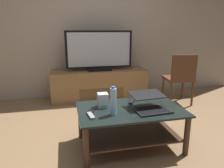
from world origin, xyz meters
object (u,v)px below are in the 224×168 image
at_px(media_cabinet, 100,84).
at_px(soundbar_remote, 91,116).
at_px(laptop, 150,104).
at_px(television, 99,52).
at_px(water_bottle_near, 113,101).
at_px(dining_chair, 180,76).
at_px(coffee_table, 130,120).
at_px(tv_remote, 132,101).
at_px(router_box, 103,100).
at_px(cell_phone, 91,111).

distance_m(media_cabinet, soundbar_remote, 1.91).
bearing_deg(laptop, television, 97.56).
distance_m(water_bottle_near, soundbar_remote, 0.26).
distance_m(television, dining_chair, 1.48).
bearing_deg(coffee_table, laptop, -20.53).
bearing_deg(tv_remote, water_bottle_near, -105.27).
height_order(coffee_table, router_box, router_box).
bearing_deg(cell_phone, router_box, 57.49).
height_order(water_bottle_near, soundbar_remote, water_bottle_near).
distance_m(coffee_table, television, 1.81).
bearing_deg(coffee_table, television, 91.42).
distance_m(media_cabinet, tv_remote, 1.57).
distance_m(television, tv_remote, 1.60).
bearing_deg(dining_chair, television, 154.93).
bearing_deg(media_cabinet, cell_phone, -102.48).
distance_m(coffee_table, laptop, 0.29).
xyz_separation_m(television, dining_chair, (1.29, -0.60, -0.39)).
xyz_separation_m(router_box, water_bottle_near, (0.06, -0.24, 0.06)).
distance_m(coffee_table, soundbar_remote, 0.48).
height_order(coffee_table, water_bottle_near, water_bottle_near).
xyz_separation_m(water_bottle_near, cell_phone, (-0.21, 0.13, -0.13)).
height_order(media_cabinet, laptop, laptop).
height_order(coffee_table, soundbar_remote, soundbar_remote).
height_order(router_box, water_bottle_near, water_bottle_near).
bearing_deg(soundbar_remote, coffee_table, 7.79).
xyz_separation_m(coffee_table, media_cabinet, (-0.04, 1.74, -0.04)).
relative_size(television, soundbar_remote, 7.50).
xyz_separation_m(laptop, water_bottle_near, (-0.41, -0.05, 0.08)).
bearing_deg(media_cabinet, television, -90.00).
bearing_deg(router_box, soundbar_remote, -124.44).
xyz_separation_m(laptop, cell_phone, (-0.62, 0.08, -0.06)).
bearing_deg(tv_remote, dining_chair, 66.89).
height_order(dining_chair, water_bottle_near, dining_chair).
relative_size(television, tv_remote, 7.50).
bearing_deg(soundbar_remote, water_bottle_near, -7.89).
bearing_deg(coffee_table, soundbar_remote, -164.49).
xyz_separation_m(laptop, tv_remote, (-0.12, 0.26, -0.05)).
distance_m(media_cabinet, laptop, 1.84).
xyz_separation_m(media_cabinet, soundbar_remote, (-0.40, -1.86, 0.19)).
bearing_deg(television, coffee_table, -88.58).
bearing_deg(television, laptop, -82.44).
distance_m(coffee_table, water_bottle_near, 0.38).
distance_m(media_cabinet, television, 0.62).
distance_m(dining_chair, soundbar_remote, 2.10).
bearing_deg(soundbar_remote, television, 69.99).
height_order(media_cabinet, water_bottle_near, water_bottle_near).
bearing_deg(soundbar_remote, dining_chair, 28.50).
relative_size(tv_remote, soundbar_remote, 1.00).
relative_size(dining_chair, router_box, 5.69).
height_order(coffee_table, media_cabinet, media_cabinet).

